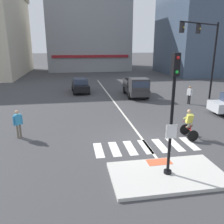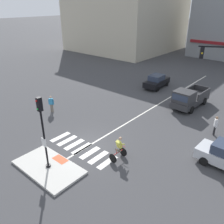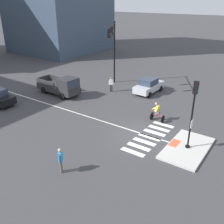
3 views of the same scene
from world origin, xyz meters
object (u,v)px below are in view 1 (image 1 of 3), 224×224
at_px(signal_pole, 173,105).
at_px(pedestrian_at_curb_left, 18,122).
at_px(car_black_westbound_distant, 80,85).
at_px(cyclist, 189,123).
at_px(pedestrian_waiting_far_side, 190,94).
at_px(traffic_light_mast, 205,47).
at_px(pickup_truck_charcoal_eastbound_far, 136,88).

bearing_deg(signal_pole, pedestrian_at_curb_left, 141.87).
height_order(signal_pole, car_black_westbound_distant, signal_pole).
xyz_separation_m(signal_pole, cyclist, (2.85, 3.78, -2.18)).
height_order(car_black_westbound_distant, pedestrian_at_curb_left, pedestrian_at_curb_left).
bearing_deg(pedestrian_waiting_far_side, cyclist, -117.58).
distance_m(signal_pole, pedestrian_waiting_far_side, 13.30).
xyz_separation_m(cyclist, pedestrian_at_curb_left, (-9.76, 1.65, 0.11)).
bearing_deg(traffic_light_mast, car_black_westbound_distant, 150.67).
height_order(signal_pole, cyclist, signal_pole).
xyz_separation_m(pickup_truck_charcoal_eastbound_far, pedestrian_waiting_far_side, (3.94, -3.83, 0.00)).
distance_m(car_black_westbound_distant, pickup_truck_charcoal_eastbound_far, 6.57).
height_order(signal_pole, pedestrian_waiting_far_side, signal_pole).
distance_m(pickup_truck_charcoal_eastbound_far, pedestrian_waiting_far_side, 5.50).
bearing_deg(pedestrian_at_curb_left, signal_pole, -38.13).
bearing_deg(cyclist, pedestrian_waiting_far_side, 62.42).
relative_size(car_black_westbound_distant, cyclist, 2.49).
bearing_deg(pedestrian_waiting_far_side, pickup_truck_charcoal_eastbound_far, 135.83).
bearing_deg(traffic_light_mast, signal_pole, -124.57).
xyz_separation_m(pickup_truck_charcoal_eastbound_far, cyclist, (0.03, -11.32, -0.11)).
bearing_deg(cyclist, signal_pole, -127.06).
bearing_deg(pedestrian_waiting_far_side, car_black_westbound_distant, 143.30).
distance_m(signal_pole, traffic_light_mast, 14.87).
bearing_deg(traffic_light_mast, pedestrian_at_curb_left, -156.28).
xyz_separation_m(car_black_westbound_distant, pedestrian_at_curb_left, (-4.07, -13.00, 0.17)).
relative_size(signal_pole, cyclist, 2.88).
bearing_deg(pedestrian_at_curb_left, cyclist, -9.58).
relative_size(cyclist, pedestrian_at_curb_left, 1.01).
xyz_separation_m(car_black_westbound_distant, pickup_truck_charcoal_eastbound_far, (5.66, -3.33, 0.17)).
bearing_deg(traffic_light_mast, cyclist, -123.40).
relative_size(car_black_westbound_distant, pedestrian_waiting_far_side, 2.50).
height_order(pedestrian_at_curb_left, pedestrian_waiting_far_side, same).
height_order(cyclist, pedestrian_waiting_far_side, cyclist).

